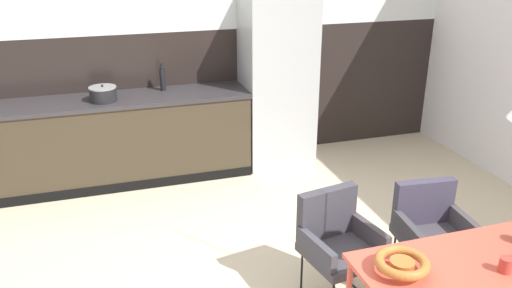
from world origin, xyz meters
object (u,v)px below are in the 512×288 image
bottle_vinegar_dark (163,79)px  refrigerator_column (277,83)px  mug_dark_espresso (506,265)px  cooking_pot (103,94)px  armchair_corner_seat (430,223)px  fruit_bowl (402,264)px  armchair_head_of_table (336,235)px

bottle_vinegar_dark → refrigerator_column: bearing=-6.2°
mug_dark_espresso → cooking_pot: size_ratio=0.42×
armchair_corner_seat → cooking_pot: cooking_pot is taller
fruit_bowl → bottle_vinegar_dark: size_ratio=1.03×
refrigerator_column → mug_dark_espresso: (0.14, -3.37, -0.17)m
mug_dark_espresso → fruit_bowl: bearing=163.8°
armchair_head_of_table → fruit_bowl: (0.01, -0.76, 0.27)m
bottle_vinegar_dark → mug_dark_espresso: bearing=-68.5°
armchair_corner_seat → mug_dark_espresso: mug_dark_espresso is taller
bottle_vinegar_dark → cooking_pot: bearing=-161.0°
refrigerator_column → bottle_vinegar_dark: size_ratio=6.43×
armchair_corner_seat → cooking_pot: size_ratio=2.94×
refrigerator_column → mug_dark_espresso: bearing=-87.6°
refrigerator_column → armchair_corner_seat: (0.30, -2.50, -0.43)m
armchair_head_of_table → fruit_bowl: bearing=80.7°
cooking_pot → mug_dark_espresso: bearing=-58.7°
fruit_bowl → mug_dark_espresso: fruit_bowl is taller
fruit_bowl → cooking_pot: cooking_pot is taller
bottle_vinegar_dark → armchair_corner_seat: bearing=-59.7°
refrigerator_column → cooking_pot: 1.86m
mug_dark_espresso → cooking_pot: bearing=121.3°
mug_dark_espresso → bottle_vinegar_dark: bottle_vinegar_dark is taller
armchair_corner_seat → mug_dark_espresso: (-0.16, -0.87, 0.26)m
refrigerator_column → cooking_pot: size_ratio=6.97×
armchair_head_of_table → bottle_vinegar_dark: 2.76m
mug_dark_espresso → armchair_head_of_table: bearing=121.5°
mug_dark_espresso → armchair_corner_seat: bearing=79.6°
armchair_corner_seat → armchair_head_of_table: 0.73m
refrigerator_column → bottle_vinegar_dark: (-1.24, 0.13, 0.10)m
refrigerator_column → armchair_head_of_table: bearing=-99.8°
fruit_bowl → cooking_pot: size_ratio=1.12×
armchair_head_of_table → bottle_vinegar_dark: size_ratio=2.79×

